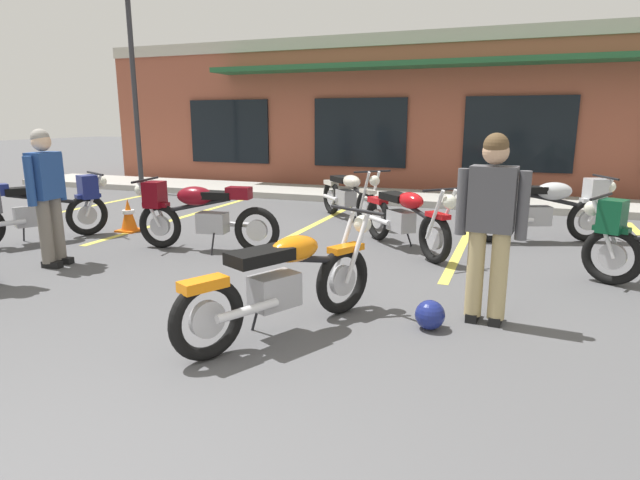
# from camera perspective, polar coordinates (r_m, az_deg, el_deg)

# --- Properties ---
(ground_plane) EXTENTS (80.00, 80.00, 0.00)m
(ground_plane) POSITION_cam_1_polar(r_m,az_deg,el_deg) (5.30, -2.43, -6.71)
(ground_plane) COLOR #515154
(sidewalk_kerb) EXTENTS (22.00, 1.80, 0.14)m
(sidewalk_kerb) POSITION_cam_1_polar(r_m,az_deg,el_deg) (11.96, 11.05, 4.48)
(sidewalk_kerb) COLOR #A8A59E
(sidewalk_kerb) RESTS_ON ground_plane
(brick_storefront_building) EXTENTS (18.78, 6.43, 3.81)m
(brick_storefront_building) POSITION_cam_1_polar(r_m,az_deg,el_deg) (15.89, 13.97, 13.04)
(brick_storefront_building) COLOR brown
(brick_storefront_building) RESTS_ON ground_plane
(painted_stall_lines) EXTENTS (12.91, 4.80, 0.01)m
(painted_stall_lines) POSITION_cam_1_polar(r_m,az_deg,el_deg) (8.49, 6.83, 0.77)
(painted_stall_lines) COLOR #DBCC4C
(painted_stall_lines) RESTS_ON ground_plane
(motorcycle_foreground_classic) EXTENTS (1.21, 1.95, 0.98)m
(motorcycle_foreground_classic) POSITION_cam_1_polar(r_m,az_deg,el_deg) (4.42, -3.88, -4.45)
(motorcycle_foreground_classic) COLOR black
(motorcycle_foreground_classic) RESTS_ON ground_plane
(motorcycle_red_sportbike) EXTENTS (1.64, 1.67, 0.98)m
(motorcycle_red_sportbike) POSITION_cam_1_polar(r_m,az_deg,el_deg) (7.31, 9.20, 2.38)
(motorcycle_red_sportbike) COLOR black
(motorcycle_red_sportbike) RESTS_ON ground_plane
(motorcycle_silver_naked) EXTENTS (1.62, 1.68, 0.98)m
(motorcycle_silver_naked) POSITION_cam_1_polar(r_m,az_deg,el_deg) (9.43, 3.08, 4.89)
(motorcycle_silver_naked) COLOR black
(motorcycle_silver_naked) RESTS_ON ground_plane
(motorcycle_blue_standard) EXTENTS (2.10, 0.72, 0.98)m
(motorcycle_blue_standard) POSITION_cam_1_polar(r_m,az_deg,el_deg) (7.43, -12.98, 2.90)
(motorcycle_blue_standard) COLOR black
(motorcycle_blue_standard) RESTS_ON ground_plane
(motorcycle_orange_scrambler) EXTENTS (1.99, 1.11, 0.98)m
(motorcycle_orange_scrambler) POSITION_cam_1_polar(r_m,az_deg,el_deg) (8.43, 23.61, 3.31)
(motorcycle_orange_scrambler) COLOR black
(motorcycle_orange_scrambler) RESTS_ON ground_plane
(motorcycle_cream_vintage) EXTENTS (1.23, 1.93, 0.98)m
(motorcycle_cream_vintage) POSITION_cam_1_polar(r_m,az_deg,el_deg) (8.79, -27.76, 3.26)
(motorcycle_cream_vintage) COLOR black
(motorcycle_cream_vintage) RESTS_ON ground_plane
(person_in_shorts_foreground) EXTENTS (0.31, 0.61, 1.68)m
(person_in_shorts_foreground) POSITION_cam_1_polar(r_m,az_deg,el_deg) (7.20, -27.49, 4.87)
(person_in_shorts_foreground) COLOR black
(person_in_shorts_foreground) RESTS_ON ground_plane
(person_near_building) EXTENTS (0.61, 0.30, 1.68)m
(person_near_building) POSITION_cam_1_polar(r_m,az_deg,el_deg) (4.75, 18.03, 2.23)
(person_near_building) COLOR black
(person_near_building) RESTS_ON ground_plane
(helmet_on_pavement) EXTENTS (0.26, 0.26, 0.26)m
(helmet_on_pavement) POSITION_cam_1_polar(r_m,az_deg,el_deg) (4.70, 11.83, -7.93)
(helmet_on_pavement) COLOR navy
(helmet_on_pavement) RESTS_ON ground_plane
(traffic_cone) EXTENTS (0.34, 0.34, 0.53)m
(traffic_cone) POSITION_cam_1_polar(r_m,az_deg,el_deg) (9.08, -20.04, 2.51)
(traffic_cone) COLOR orange
(traffic_cone) RESTS_ON ground_plane
(parking_lot_lamp_post) EXTENTS (0.24, 0.76, 4.66)m
(parking_lot_lamp_post) POSITION_cam_1_polar(r_m,az_deg,el_deg) (13.67, -19.97, 17.52)
(parking_lot_lamp_post) COLOR #2D2D33
(parking_lot_lamp_post) RESTS_ON ground_plane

